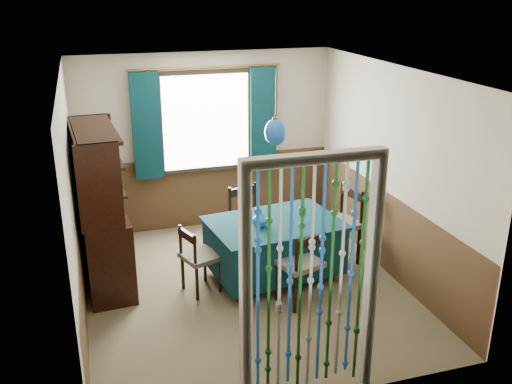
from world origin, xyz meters
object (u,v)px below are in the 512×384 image
object	(u,v)px
sideboard	(102,231)
chair_far	(249,220)
chair_right	(340,223)
vase_sideboard	(104,191)
chair_near	(301,264)
bowl_shelf	(103,183)
dining_table	(274,245)
vase_table	(260,219)
pendant_lamp	(275,132)
chair_left	(198,257)

from	to	relation	value
sideboard	chair_far	bearing A→B (deg)	1.45
chair_right	vase_sideboard	world-z (taller)	vase_sideboard
chair_near	sideboard	distance (m)	2.34
bowl_shelf	chair_far	bearing A→B (deg)	12.63
chair_far	sideboard	bearing A→B (deg)	-10.09
chair_right	dining_table	bearing A→B (deg)	88.72
chair_near	chair_right	distance (m)	1.18
chair_right	bowl_shelf	xyz separation A→B (m)	(-2.81, 0.11, 0.79)
chair_right	vase_table	size ratio (longest dim) A/B	5.49
dining_table	chair_far	distance (m)	0.70
dining_table	chair_near	distance (m)	0.65
chair_near	pendant_lamp	world-z (taller)	pendant_lamp
dining_table	chair_right	xyz separation A→B (m)	(0.93, 0.18, 0.09)
dining_table	vase_sideboard	distance (m)	2.12
vase_sideboard	chair_left	bearing A→B (deg)	-41.46
chair_left	sideboard	bearing A→B (deg)	-139.57
dining_table	vase_table	xyz separation A→B (m)	(-0.20, -0.07, 0.39)
chair_near	sideboard	xyz separation A→B (m)	(-2.03, 1.15, 0.17)
dining_table	pendant_lamp	world-z (taller)	pendant_lamp
sideboard	chair_left	bearing A→B (deg)	-33.77
chair_far	chair_left	world-z (taller)	chair_far
chair_near	chair_far	world-z (taller)	chair_far
chair_near	sideboard	bearing A→B (deg)	133.47
dining_table	chair_far	world-z (taller)	chair_far
chair_far	pendant_lamp	xyz separation A→B (m)	(0.11, -0.68, 1.32)
vase_table	chair_far	bearing A→B (deg)	83.59
dining_table	sideboard	size ratio (longest dim) A/B	0.87
chair_far	chair_right	xyz separation A→B (m)	(1.05, -0.51, 0.03)
chair_far	chair_left	size ratio (longest dim) A/B	1.14
chair_near	chair_left	bearing A→B (deg)	133.69
chair_far	vase_sideboard	size ratio (longest dim) A/B	4.53
chair_far	pendant_lamp	size ratio (longest dim) A/B	1.08
chair_right	pendant_lamp	size ratio (longest dim) A/B	1.15
chair_right	sideboard	xyz separation A→B (m)	(-2.87, 0.33, 0.12)
vase_table	vase_sideboard	bearing A→B (deg)	153.35
chair_near	pendant_lamp	xyz separation A→B (m)	(-0.09, 0.64, 1.34)
dining_table	chair_right	bearing A→B (deg)	3.46
bowl_shelf	vase_sideboard	xyz separation A→B (m)	(0.00, 0.48, -0.27)
bowl_shelf	chair_near	bearing A→B (deg)	-25.26
pendant_lamp	vase_sideboard	size ratio (longest dim) A/B	4.17
chair_right	vase_table	bearing A→B (deg)	90.36
pendant_lamp	vase_table	size ratio (longest dim) A/B	4.77
vase_table	vase_sideboard	distance (m)	1.89
bowl_shelf	chair_left	bearing A→B (deg)	-20.56
chair_left	bowl_shelf	size ratio (longest dim) A/B	3.52
dining_table	vase_table	size ratio (longest dim) A/B	9.19
chair_near	vase_table	distance (m)	0.72
chair_right	vase_table	distance (m)	1.20
pendant_lamp	bowl_shelf	size ratio (longest dim) A/B	3.70
sideboard	pendant_lamp	world-z (taller)	pendant_lamp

